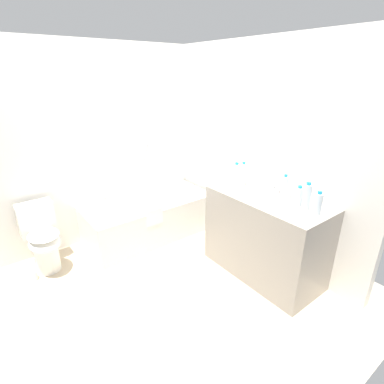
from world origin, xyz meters
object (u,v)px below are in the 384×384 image
drinking_glass_0 (287,199)px  water_bottle_2 (236,173)px  sink_faucet (273,189)px  water_bottle_0 (243,174)px  water_bottle_1 (318,204)px  water_bottle_4 (284,188)px  sink_basin (261,193)px  bathtub (149,216)px  toilet_paper_roll (31,276)px  water_bottle_3 (307,197)px  water_bottle_5 (299,196)px  toilet (43,238)px

drinking_glass_0 → water_bottle_2: bearing=86.7°
sink_faucet → water_bottle_0: size_ratio=0.58×
water_bottle_1 → drinking_glass_0: 0.30m
water_bottle_1 → drinking_glass_0: size_ratio=2.12×
water_bottle_4 → water_bottle_0: bearing=90.4°
water_bottle_2 → water_bottle_4: 0.63m
sink_basin → water_bottle_2: (0.08, 0.42, 0.08)m
bathtub → water_bottle_4: 1.83m
toilet_paper_roll → drinking_glass_0: bearing=-37.8°
water_bottle_3 → water_bottle_5: size_ratio=1.33×
water_bottle_3 → bathtub: bearing=108.3°
water_bottle_4 → water_bottle_5: water_bottle_4 is taller
toilet → water_bottle_3: bearing=45.1°
water_bottle_4 → water_bottle_3: bearing=-93.7°
drinking_glass_0 → water_bottle_5: bearing=-60.1°
water_bottle_1 → water_bottle_0: bearing=89.0°
bathtub → water_bottle_1: 2.13m
sink_basin → water_bottle_0: bearing=77.5°
toilet → water_bottle_3: water_bottle_3 is taller
water_bottle_2 → water_bottle_5: (0.01, -0.78, -0.02)m
water_bottle_1 → water_bottle_4: size_ratio=0.81×
water_bottle_0 → water_bottle_5: water_bottle_0 is taller
toilet → water_bottle_4: water_bottle_4 is taller
sink_faucet → water_bottle_1: water_bottle_1 is taller
bathtub → water_bottle_2: bearing=-56.7°
water_bottle_4 → sink_basin: bearing=109.9°
bathtub → water_bottle_5: bathtub is taller
water_bottle_0 → drinking_glass_0: 0.59m
water_bottle_2 → water_bottle_3: 0.87m
sink_basin → water_bottle_0: water_bottle_0 is taller
sink_faucet → water_bottle_4: bearing=-117.6°
toilet → water_bottle_5: size_ratio=3.82×
water_bottle_3 → drinking_glass_0: water_bottle_3 is taller
bathtub → water_bottle_1: (0.59, -1.92, 0.71)m
toilet → water_bottle_4: size_ratio=2.84×
water_bottle_4 → drinking_glass_0: bearing=-120.2°
drinking_glass_0 → toilet: bearing=137.2°
bathtub → water_bottle_0: size_ratio=6.16×
sink_faucet → toilet_paper_roll: 2.66m
water_bottle_1 → toilet: bearing=133.0°
water_bottle_2 → water_bottle_3: bearing=-91.1°
water_bottle_1 → water_bottle_4: water_bottle_4 is taller
water_bottle_3 → drinking_glass_0: 0.19m
sink_faucet → water_bottle_2: size_ratio=0.67×
drinking_glass_0 → bathtub: bearing=109.4°
sink_basin → sink_faucet: (0.18, 0.00, 0.00)m
water_bottle_2 → water_bottle_5: water_bottle_2 is taller
sink_basin → drinking_glass_0: 0.27m
bathtub → water_bottle_1: size_ratio=7.57×
water_bottle_4 → bathtub: bearing=111.4°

